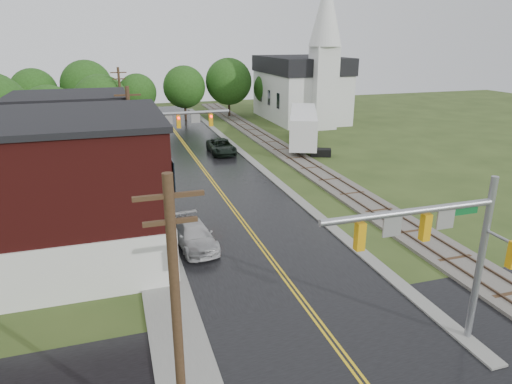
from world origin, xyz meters
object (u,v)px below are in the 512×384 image
utility_pole_b (132,147)px  tree_left_e (103,103)px  brick_building (32,193)px  suv_dark (221,147)px  traffic_signal_near (440,238)px  utility_pole_a (177,321)px  tree_left_c (52,116)px  traffic_signal_far (170,129)px  utility_pole_c (121,106)px  semi_trailer (303,126)px  pickup_white (194,235)px  church (304,82)px

utility_pole_b → tree_left_e: (-2.05, 23.90, 0.09)m
brick_building → suv_dark: 27.10m
traffic_signal_near → utility_pole_a: bearing=-169.0°
brick_building → suv_dark: bearing=54.4°
utility_pole_a → suv_dark: bearing=74.9°
traffic_signal_near → utility_pole_b: bearing=117.2°
utility_pole_a → tree_left_c: bearing=100.0°
traffic_signal_far → utility_pole_a: 27.20m
utility_pole_c → semi_trailer: 21.09m
utility_pole_a → semi_trailer: (19.91, 37.43, -2.30)m
tree_left_e → suv_dark: tree_left_e is taller
tree_left_c → traffic_signal_near: bearing=-65.4°
suv_dark → semi_trailer: 10.09m
utility_pole_c → pickup_white: size_ratio=1.79×
traffic_signal_near → tree_left_c: bearing=114.6°
tree_left_e → church: bearing=15.2°
traffic_signal_far → brick_building: bearing=-126.9°
brick_building → semi_trailer: brick_building is taller
utility_pole_b → tree_left_e: size_ratio=1.10×
traffic_signal_far → utility_pole_b: bearing=-123.7°
utility_pole_b → semi_trailer: size_ratio=0.68×
utility_pole_b → church: bearing=49.8°
brick_building → utility_pole_c: bearing=78.9°
tree_left_e → traffic_signal_far: bearing=-74.1°
church → semi_trailer: church is taller
brick_building → church: 50.58m
utility_pole_a → utility_pole_c: same height
tree_left_e → tree_left_c: bearing=-129.8°
traffic_signal_far → utility_pole_c: size_ratio=0.82×
utility_pole_a → utility_pole_b: (0.00, 22.00, 0.00)m
tree_left_c → semi_trailer: (26.96, -2.47, -2.09)m
church → utility_pole_c: 28.54m
brick_building → traffic_signal_near: (15.96, -13.00, 0.82)m
traffic_signal_near → traffic_signal_far: same height
brick_building → traffic_signal_far: size_ratio=1.95×
pickup_white → suv_dark: bearing=66.7°
church → suv_dark: 24.37m
brick_building → traffic_signal_near: brick_building is taller
traffic_signal_near → brick_building: bearing=140.8°
brick_building → pickup_white: brick_building is taller
utility_pole_a → pickup_white: utility_pole_a is taller
tree_left_e → pickup_white: tree_left_e is taller
church → tree_left_c: (-33.85, -13.84, -1.32)m
utility_pole_a → tree_left_e: size_ratio=1.10×
tree_left_c → pickup_white: (9.95, -25.45, -3.78)m
utility_pole_b → tree_left_c: utility_pole_b is taller
church → pickup_white: bearing=-121.3°
semi_trailer → utility_pole_b: bearing=-142.2°
tree_left_e → semi_trailer: size_ratio=0.61×
utility_pole_b → semi_trailer: (19.91, 15.43, -2.30)m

